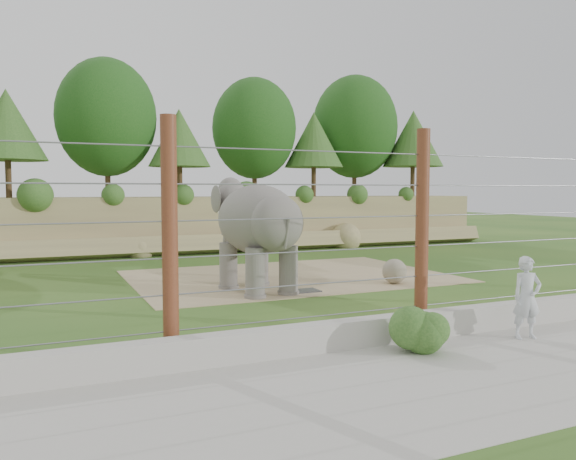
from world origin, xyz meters
name	(u,v)px	position (x,y,z in m)	size (l,w,h in m)	color
ground	(318,293)	(0.00, 0.00, 0.00)	(90.00, 90.00, 0.00)	#2C551E
back_embankment	(208,166)	(0.59, 12.68, 3.97)	(30.00, 5.52, 8.77)	#8B7C56
dirt_patch	(289,276)	(0.50, 3.00, 0.01)	(10.00, 7.00, 0.02)	tan
drain_grate	(301,291)	(-0.37, 0.29, 0.04)	(1.00, 0.60, 0.03)	#262628
elephant	(257,236)	(-1.43, 0.86, 1.55)	(1.64, 3.83, 3.10)	#68615C
stone_ball	(394,271)	(2.76, 0.37, 0.39)	(0.74, 0.74, 0.74)	gray
retaining_wall	(437,323)	(0.00, -5.00, 0.25)	(26.00, 0.35, 0.50)	#BBB8AD
walkway	(518,365)	(0.00, -7.00, 0.01)	(26.00, 4.00, 0.01)	#BBB8AD
barrier_fence	(422,231)	(0.00, -4.50, 2.00)	(20.26, 0.26, 4.00)	#58271A
walkway_shrub	(420,331)	(-1.00, -5.80, 0.39)	(0.77, 0.77, 0.77)	#2B551F
zookeeper	(527,298)	(1.41, -5.84, 0.79)	(0.57, 0.37, 1.55)	silver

